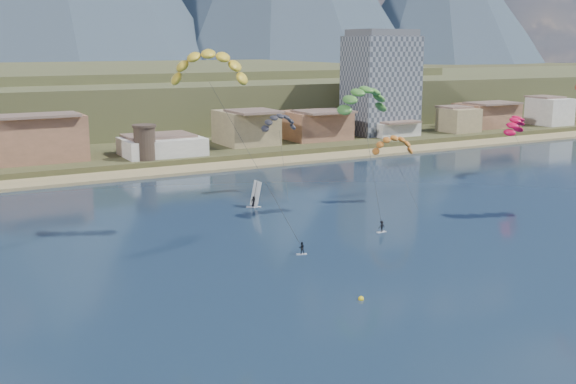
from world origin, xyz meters
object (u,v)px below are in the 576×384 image
at_px(apartment_tower, 381,83).
at_px(kitesurfer_yellow, 209,62).
at_px(buoy, 361,299).
at_px(kitesurfer_green, 364,97).
at_px(windsurfer, 254,199).
at_px(watchtower, 145,142).

distance_m(apartment_tower, kitesurfer_yellow, 119.65).
distance_m(kitesurfer_yellow, buoy, 43.37).
height_order(kitesurfer_yellow, kitesurfer_green, kitesurfer_yellow).
bearing_deg(kitesurfer_yellow, windsurfer, 46.23).
bearing_deg(kitesurfer_green, buoy, -124.39).
distance_m(kitesurfer_yellow, windsurfer, 33.02).
height_order(windsurfer, buoy, windsurfer).
bearing_deg(apartment_tower, watchtower, -170.07).
relative_size(kitesurfer_yellow, kitesurfer_green, 1.31).
bearing_deg(watchtower, kitesurfer_green, -73.92).
relative_size(apartment_tower, watchtower, 3.72).
distance_m(windsurfer, buoy, 49.75).
relative_size(apartment_tower, kitesurfer_yellow, 1.01).
bearing_deg(apartment_tower, kitesurfer_green, -127.72).
height_order(apartment_tower, kitesurfer_yellow, apartment_tower).
distance_m(watchtower, buoy, 99.11).
relative_size(watchtower, kitesurfer_yellow, 0.27).
bearing_deg(windsurfer, kitesurfer_green, -48.33).
bearing_deg(kitesurfer_yellow, watchtower, 81.95).
xyz_separation_m(watchtower, kitesurfer_green, (18.77, -65.15, 14.57)).
relative_size(kitesurfer_yellow, buoy, 45.88).
xyz_separation_m(apartment_tower, kitesurfer_yellow, (-89.22, -79.19, 9.22)).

